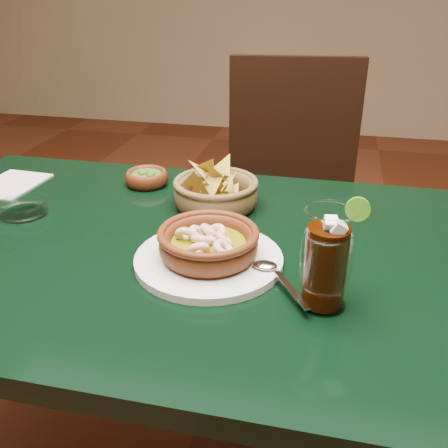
% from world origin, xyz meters
% --- Properties ---
extents(dining_table, '(1.20, 0.80, 0.75)m').
position_xyz_m(dining_table, '(0.00, 0.00, 0.65)').
color(dining_table, black).
rests_on(dining_table, ground).
extents(dining_chair, '(0.51, 0.51, 0.99)m').
position_xyz_m(dining_chair, '(0.20, 0.71, 0.54)').
color(dining_chair, black).
rests_on(dining_chair, ground).
extents(shrimp_plate, '(0.32, 0.27, 0.08)m').
position_xyz_m(shrimp_plate, '(0.12, -0.06, 0.78)').
color(shrimp_plate, silver).
rests_on(shrimp_plate, dining_table).
extents(chip_basket, '(0.22, 0.22, 0.14)m').
position_xyz_m(chip_basket, '(0.08, 0.18, 0.78)').
color(chip_basket, brown).
rests_on(chip_basket, dining_table).
extents(guacamole_ramekin, '(0.12, 0.12, 0.04)m').
position_xyz_m(guacamole_ramekin, '(-0.12, 0.27, 0.77)').
color(guacamole_ramekin, '#481E0C').
rests_on(guacamole_ramekin, dining_table).
extents(cola_drink, '(0.16, 0.16, 0.19)m').
position_xyz_m(cola_drink, '(0.33, -0.14, 0.83)').
color(cola_drink, white).
rests_on(cola_drink, dining_table).
extents(glass_ashtray, '(0.12, 0.12, 0.03)m').
position_xyz_m(glass_ashtray, '(-0.32, 0.05, 0.76)').
color(glass_ashtray, white).
rests_on(glass_ashtray, dining_table).
extents(paper_menu, '(0.14, 0.18, 0.00)m').
position_xyz_m(paper_menu, '(-0.45, 0.19, 0.75)').
color(paper_menu, beige).
rests_on(paper_menu, dining_table).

